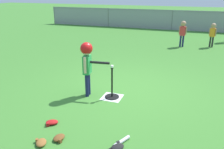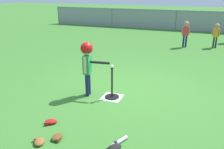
{
  "view_description": "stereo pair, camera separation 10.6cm",
  "coord_description": "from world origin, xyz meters",
  "px_view_note": "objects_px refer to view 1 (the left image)",
  "views": [
    {
      "loc": [
        1.37,
        -5.08,
        2.31
      ],
      "look_at": [
        -0.24,
        -0.53,
        0.55
      ],
      "focal_mm": 37.75,
      "sensor_mm": 36.0,
      "label": 1
    },
    {
      "loc": [
        1.46,
        -5.04,
        2.31
      ],
      "look_at": [
        -0.24,
        -0.53,
        0.55
      ],
      "focal_mm": 37.75,
      "sensor_mm": 36.0,
      "label": 2
    }
  ],
  "objects_px": {
    "spare_bat_silver": "(118,143)",
    "glove_near_bats": "(59,138)",
    "batting_tee": "(112,93)",
    "glove_tossed_aside": "(118,147)",
    "baseball_on_tee": "(112,66)",
    "glove_outfield_drop": "(41,142)",
    "glove_by_plate": "(52,122)",
    "fielder_deep_center": "(213,32)",
    "fielder_deep_left": "(183,30)",
    "batter_child": "(87,58)"
  },
  "relations": [
    {
      "from": "batting_tee",
      "to": "fielder_deep_center",
      "type": "xyz_separation_m",
      "value": [
        2.29,
        5.97,
        0.53
      ]
    },
    {
      "from": "glove_tossed_aside",
      "to": "batting_tee",
      "type": "bearing_deg",
      "value": 112.13
    },
    {
      "from": "batting_tee",
      "to": "glove_tossed_aside",
      "type": "relative_size",
      "value": 2.57
    },
    {
      "from": "batting_tee",
      "to": "spare_bat_silver",
      "type": "relative_size",
      "value": 1.05
    },
    {
      "from": "fielder_deep_center",
      "to": "glove_outfield_drop",
      "type": "xyz_separation_m",
      "value": [
        -2.77,
        -7.95,
        -0.61
      ]
    },
    {
      "from": "spare_bat_silver",
      "to": "glove_by_plate",
      "type": "height_order",
      "value": "glove_by_plate"
    },
    {
      "from": "fielder_deep_center",
      "to": "glove_by_plate",
      "type": "distance_m",
      "value": 7.97
    },
    {
      "from": "fielder_deep_center",
      "to": "glove_tossed_aside",
      "type": "distance_m",
      "value": 7.85
    },
    {
      "from": "glove_near_bats",
      "to": "batting_tee",
      "type": "bearing_deg",
      "value": 81.03
    },
    {
      "from": "baseball_on_tee",
      "to": "glove_outfield_drop",
      "type": "bearing_deg",
      "value": -103.68
    },
    {
      "from": "batter_child",
      "to": "fielder_deep_left",
      "type": "distance_m",
      "value": 5.94
    },
    {
      "from": "glove_by_plate",
      "to": "glove_near_bats",
      "type": "xyz_separation_m",
      "value": [
        0.38,
        -0.37,
        0.0
      ]
    },
    {
      "from": "spare_bat_silver",
      "to": "batter_child",
      "type": "bearing_deg",
      "value": 128.72
    },
    {
      "from": "baseball_on_tee",
      "to": "spare_bat_silver",
      "type": "height_order",
      "value": "baseball_on_tee"
    },
    {
      "from": "batting_tee",
      "to": "glove_tossed_aside",
      "type": "xyz_separation_m",
      "value": [
        0.69,
        -1.69,
        -0.08
      ]
    },
    {
      "from": "baseball_on_tee",
      "to": "glove_by_plate",
      "type": "distance_m",
      "value": 1.71
    },
    {
      "from": "spare_bat_silver",
      "to": "glove_near_bats",
      "type": "xyz_separation_m",
      "value": [
        -0.95,
        -0.19,
        0.01
      ]
    },
    {
      "from": "glove_near_bats",
      "to": "glove_by_plate",
      "type": "bearing_deg",
      "value": 135.73
    },
    {
      "from": "batting_tee",
      "to": "glove_outfield_drop",
      "type": "height_order",
      "value": "batting_tee"
    },
    {
      "from": "fielder_deep_left",
      "to": "glove_tossed_aside",
      "type": "xyz_separation_m",
      "value": [
        -0.43,
        -7.32,
        -0.66
      ]
    },
    {
      "from": "fielder_deep_left",
      "to": "glove_outfield_drop",
      "type": "height_order",
      "value": "fielder_deep_left"
    },
    {
      "from": "glove_tossed_aside",
      "to": "glove_outfield_drop",
      "type": "bearing_deg",
      "value": -165.87
    },
    {
      "from": "batter_child",
      "to": "glove_outfield_drop",
      "type": "height_order",
      "value": "batter_child"
    },
    {
      "from": "fielder_deep_center",
      "to": "glove_outfield_drop",
      "type": "distance_m",
      "value": 8.44
    },
    {
      "from": "batter_child",
      "to": "glove_outfield_drop",
      "type": "relative_size",
      "value": 4.58
    },
    {
      "from": "glove_by_plate",
      "to": "glove_tossed_aside",
      "type": "bearing_deg",
      "value": -11.49
    },
    {
      "from": "batting_tee",
      "to": "glove_by_plate",
      "type": "xyz_separation_m",
      "value": [
        -0.66,
        -1.42,
        -0.08
      ]
    },
    {
      "from": "glove_by_plate",
      "to": "glove_outfield_drop",
      "type": "xyz_separation_m",
      "value": [
        0.17,
        -0.57,
        0.0
      ]
    },
    {
      "from": "batting_tee",
      "to": "fielder_deep_center",
      "type": "bearing_deg",
      "value": 69.01
    },
    {
      "from": "batter_child",
      "to": "fielder_deep_center",
      "type": "xyz_separation_m",
      "value": [
        2.84,
        6.04,
        -0.24
      ]
    },
    {
      "from": "baseball_on_tee",
      "to": "glove_tossed_aside",
      "type": "relative_size",
      "value": 0.27
    },
    {
      "from": "spare_bat_silver",
      "to": "glove_near_bats",
      "type": "distance_m",
      "value": 0.97
    },
    {
      "from": "fielder_deep_center",
      "to": "spare_bat_silver",
      "type": "bearing_deg",
      "value": -102.07
    },
    {
      "from": "glove_by_plate",
      "to": "glove_near_bats",
      "type": "distance_m",
      "value": 0.52
    },
    {
      "from": "batter_child",
      "to": "glove_by_plate",
      "type": "height_order",
      "value": "batter_child"
    },
    {
      "from": "spare_bat_silver",
      "to": "glove_outfield_drop",
      "type": "height_order",
      "value": "glove_outfield_drop"
    },
    {
      "from": "glove_by_plate",
      "to": "glove_near_bats",
      "type": "bearing_deg",
      "value": -44.27
    },
    {
      "from": "batter_child",
      "to": "glove_tossed_aside",
      "type": "distance_m",
      "value": 2.21
    },
    {
      "from": "glove_tossed_aside",
      "to": "batter_child",
      "type": "bearing_deg",
      "value": 127.4
    },
    {
      "from": "batting_tee",
      "to": "spare_bat_silver",
      "type": "distance_m",
      "value": 1.73
    },
    {
      "from": "glove_near_bats",
      "to": "glove_outfield_drop",
      "type": "distance_m",
      "value": 0.29
    },
    {
      "from": "fielder_deep_center",
      "to": "spare_bat_silver",
      "type": "relative_size",
      "value": 1.5
    },
    {
      "from": "glove_tossed_aside",
      "to": "fielder_deep_center",
      "type": "bearing_deg",
      "value": 78.2
    },
    {
      "from": "glove_near_bats",
      "to": "glove_outfield_drop",
      "type": "height_order",
      "value": "same"
    },
    {
      "from": "baseball_on_tee",
      "to": "batter_child",
      "type": "bearing_deg",
      "value": -172.78
    },
    {
      "from": "fielder_deep_left",
      "to": "fielder_deep_center",
      "type": "xyz_separation_m",
      "value": [
        1.17,
        0.34,
        -0.05
      ]
    },
    {
      "from": "fielder_deep_left",
      "to": "glove_near_bats",
      "type": "bearing_deg",
      "value": -100.68
    },
    {
      "from": "batter_child",
      "to": "glove_by_plate",
      "type": "relative_size",
      "value": 4.62
    },
    {
      "from": "batter_child",
      "to": "spare_bat_silver",
      "type": "bearing_deg",
      "value": -51.28
    },
    {
      "from": "baseball_on_tee",
      "to": "batter_child",
      "type": "height_order",
      "value": "batter_child"
    }
  ]
}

